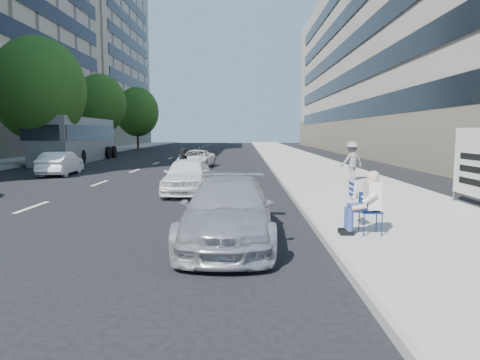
{
  "coord_description": "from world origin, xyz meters",
  "views": [
    {
      "loc": [
        -0.19,
        -10.52,
        2.23
      ],
      "look_at": [
        -0.29,
        0.58,
        0.98
      ],
      "focal_mm": 32.0,
      "sensor_mm": 36.0,
      "label": 1
    }
  ],
  "objects_px": {
    "seated_protester": "(365,199)",
    "jogger": "(352,161)",
    "white_sedan_far": "(197,159)",
    "white_sedan_mid": "(61,163)",
    "parked_sedan": "(228,211)",
    "bus": "(77,140)",
    "white_sedan_near": "(188,176)",
    "motorcycle": "(184,164)"
  },
  "relations": [
    {
      "from": "motorcycle",
      "to": "bus",
      "type": "height_order",
      "value": "bus"
    },
    {
      "from": "white_sedan_near",
      "to": "white_sedan_far",
      "type": "distance_m",
      "value": 11.65
    },
    {
      "from": "motorcycle",
      "to": "bus",
      "type": "relative_size",
      "value": 0.17
    },
    {
      "from": "white_sedan_mid",
      "to": "bus",
      "type": "bearing_deg",
      "value": -78.19
    },
    {
      "from": "white_sedan_mid",
      "to": "bus",
      "type": "distance_m",
      "value": 11.12
    },
    {
      "from": "seated_protester",
      "to": "motorcycle",
      "type": "distance_m",
      "value": 13.8
    },
    {
      "from": "jogger",
      "to": "white_sedan_far",
      "type": "xyz_separation_m",
      "value": [
        -7.67,
        8.57,
        -0.44
      ]
    },
    {
      "from": "seated_protester",
      "to": "parked_sedan",
      "type": "xyz_separation_m",
      "value": [
        -2.79,
        -0.11,
        -0.23
      ]
    },
    {
      "from": "jogger",
      "to": "white_sedan_mid",
      "type": "distance_m",
      "value": 14.65
    },
    {
      "from": "bus",
      "to": "motorcycle",
      "type": "bearing_deg",
      "value": -52.13
    },
    {
      "from": "bus",
      "to": "seated_protester",
      "type": "bearing_deg",
      "value": -60.38
    },
    {
      "from": "white_sedan_near",
      "to": "motorcycle",
      "type": "distance_m",
      "value": 5.94
    },
    {
      "from": "jogger",
      "to": "white_sedan_near",
      "type": "xyz_separation_m",
      "value": [
        -6.7,
        -3.04,
        -0.33
      ]
    },
    {
      "from": "seated_protester",
      "to": "jogger",
      "type": "bearing_deg",
      "value": 77.46
    },
    {
      "from": "seated_protester",
      "to": "parked_sedan",
      "type": "bearing_deg",
      "value": -177.74
    },
    {
      "from": "seated_protester",
      "to": "white_sedan_far",
      "type": "bearing_deg",
      "value": 106.56
    },
    {
      "from": "seated_protester",
      "to": "bus",
      "type": "xyz_separation_m",
      "value": [
        -15.21,
        24.04,
        0.76
      ]
    },
    {
      "from": "seated_protester",
      "to": "white_sedan_near",
      "type": "xyz_separation_m",
      "value": [
        -4.51,
        6.8,
        -0.21
      ]
    },
    {
      "from": "motorcycle",
      "to": "bus",
      "type": "xyz_separation_m",
      "value": [
        -9.73,
        11.37,
        1.0
      ]
    },
    {
      "from": "parked_sedan",
      "to": "bus",
      "type": "distance_m",
      "value": 27.17
    },
    {
      "from": "white_sedan_mid",
      "to": "white_sedan_far",
      "type": "distance_m",
      "value": 8.21
    },
    {
      "from": "jogger",
      "to": "motorcycle",
      "type": "xyz_separation_m",
      "value": [
        -7.66,
        2.82,
        -0.36
      ]
    },
    {
      "from": "seated_protester",
      "to": "jogger",
      "type": "height_order",
      "value": "jogger"
    },
    {
      "from": "white_sedan_far",
      "to": "motorcycle",
      "type": "height_order",
      "value": "motorcycle"
    },
    {
      "from": "seated_protester",
      "to": "white_sedan_mid",
      "type": "distance_m",
      "value": 18.02
    },
    {
      "from": "white_sedan_far",
      "to": "white_sedan_near",
      "type": "bearing_deg",
      "value": -78.35
    },
    {
      "from": "seated_protester",
      "to": "jogger",
      "type": "relative_size",
      "value": 0.77
    },
    {
      "from": "white_sedan_mid",
      "to": "bus",
      "type": "relative_size",
      "value": 0.31
    },
    {
      "from": "jogger",
      "to": "motorcycle",
      "type": "height_order",
      "value": "jogger"
    },
    {
      "from": "motorcycle",
      "to": "white_sedan_mid",
      "type": "bearing_deg",
      "value": 171.19
    },
    {
      "from": "jogger",
      "to": "parked_sedan",
      "type": "bearing_deg",
      "value": 40.82
    },
    {
      "from": "motorcycle",
      "to": "jogger",
      "type": "bearing_deg",
      "value": -22.31
    },
    {
      "from": "parked_sedan",
      "to": "white_sedan_mid",
      "type": "bearing_deg",
      "value": 125.21
    },
    {
      "from": "white_sedan_near",
      "to": "bus",
      "type": "height_order",
      "value": "bus"
    },
    {
      "from": "seated_protester",
      "to": "white_sedan_near",
      "type": "bearing_deg",
      "value": 123.57
    },
    {
      "from": "white_sedan_far",
      "to": "bus",
      "type": "distance_m",
      "value": 11.29
    },
    {
      "from": "jogger",
      "to": "white_sedan_mid",
      "type": "bearing_deg",
      "value": -36.8
    },
    {
      "from": "seated_protester",
      "to": "motorcycle",
      "type": "relative_size",
      "value": 0.64
    },
    {
      "from": "motorcycle",
      "to": "bus",
      "type": "distance_m",
      "value": 15.0
    },
    {
      "from": "parked_sedan",
      "to": "white_sedan_far",
      "type": "relative_size",
      "value": 1.13
    },
    {
      "from": "motorcycle",
      "to": "parked_sedan",
      "type": "bearing_deg",
      "value": -80.22
    },
    {
      "from": "parked_sedan",
      "to": "white_sedan_far",
      "type": "height_order",
      "value": "parked_sedan"
    }
  ]
}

